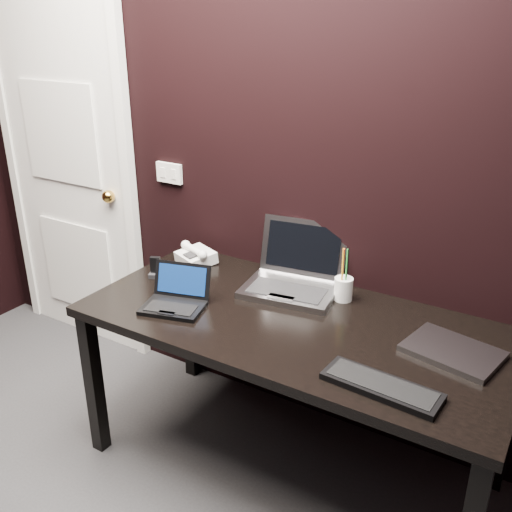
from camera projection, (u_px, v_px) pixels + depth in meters
The scene contains 11 objects.
wall_back at pixel (279, 151), 2.49m from camera, with size 4.00×4.00×0.00m, color black.
door at pixel (68, 169), 3.22m from camera, with size 0.99×0.10×2.14m.
wall_switch at pixel (169, 173), 2.85m from camera, with size 0.15×0.02×0.10m.
desk at pixel (293, 336), 2.28m from camera, with size 1.70×0.80×0.74m.
netbook at pixel (176, 299), 2.34m from camera, with size 0.30×0.28×0.16m.
silver_laptop at pixel (293, 278), 2.48m from camera, with size 0.44×0.41×0.27m.
ext_keyboard at pixel (381, 386), 1.83m from camera, with size 0.39×0.16×0.02m.
closed_laptop at pixel (453, 351), 2.02m from camera, with size 0.36×0.29×0.02m.
desk_phone at pixel (196, 256), 2.75m from camera, with size 0.21×0.20×0.10m.
mobile_phone at pixel (156, 269), 2.61m from camera, with size 0.07×0.06×0.09m.
pen_cup at pixel (343, 288), 2.39m from camera, with size 0.08×0.08×0.23m.
Camera 1 is at (1.20, -0.36, 1.85)m, focal length 40.00 mm.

